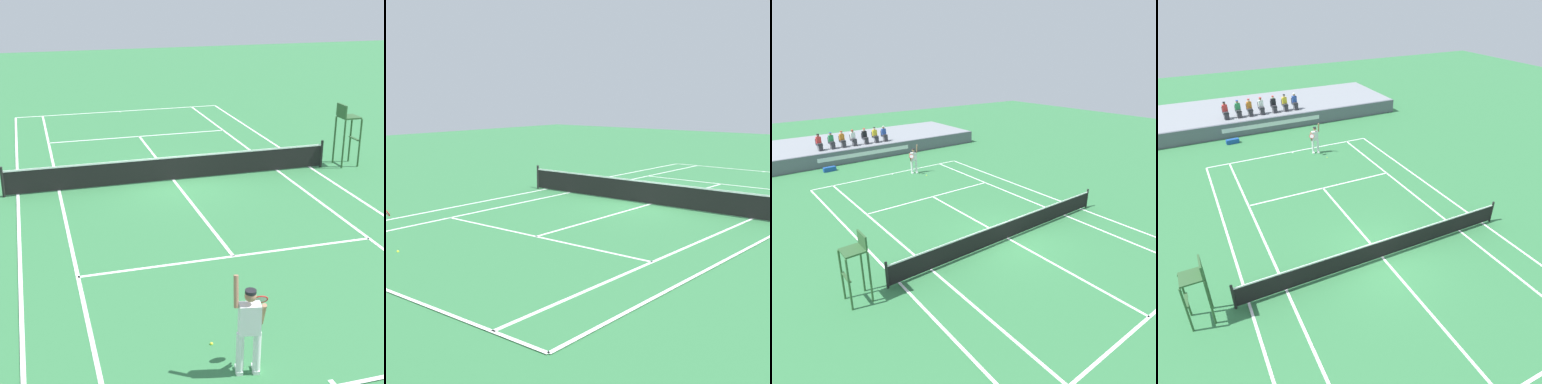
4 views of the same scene
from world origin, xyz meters
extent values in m
plane|color=#337542|center=(0.00, 0.00, 0.00)|extent=(80.00, 80.00, 0.00)
cube|color=#337542|center=(0.00, 0.00, 0.01)|extent=(10.98, 23.78, 0.02)
cube|color=white|center=(0.00, -11.89, 0.02)|extent=(10.98, 0.10, 0.01)
cube|color=white|center=(5.49, 0.00, 0.02)|extent=(0.10, 23.78, 0.01)
cube|color=white|center=(-4.11, 0.00, 0.02)|extent=(0.10, 23.78, 0.01)
cube|color=white|center=(4.11, 0.00, 0.02)|extent=(0.10, 23.78, 0.01)
cube|color=white|center=(0.00, 6.40, 0.02)|extent=(8.22, 0.10, 0.01)
cube|color=white|center=(0.00, -6.40, 0.02)|extent=(8.22, 0.10, 0.01)
cube|color=white|center=(0.00, 0.00, 0.02)|extent=(0.10, 12.80, 0.01)
cube|color=white|center=(0.00, -11.79, 0.02)|extent=(0.10, 0.20, 0.01)
cylinder|color=black|center=(5.94, 0.00, 0.54)|extent=(0.10, 0.10, 1.07)
cube|color=black|center=(0.00, 0.00, 0.48)|extent=(11.78, 0.02, 0.84)
cube|color=white|center=(0.00, 0.00, 0.90)|extent=(11.78, 0.03, 0.06)
torus|color=red|center=(1.07, 10.74, 1.37)|extent=(0.34, 0.25, 0.26)
cylinder|color=silver|center=(1.07, 10.74, 1.37)|extent=(0.30, 0.21, 0.22)
sphere|color=#D1E533|center=(1.78, 10.01, 0.03)|extent=(0.07, 0.07, 0.07)
camera|label=1|loc=(4.97, 19.62, 7.12)|focal=54.92mm
camera|label=2|loc=(-11.42, 18.37, 4.32)|focal=52.55mm
camera|label=3|loc=(-9.93, -9.75, 7.64)|focal=32.05mm
camera|label=4|loc=(-6.13, -9.39, 9.73)|focal=32.86mm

